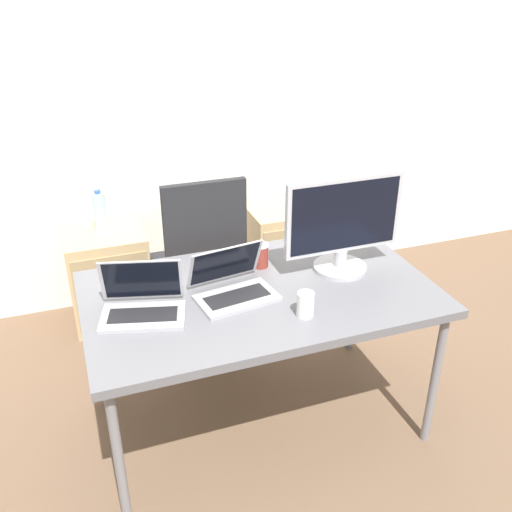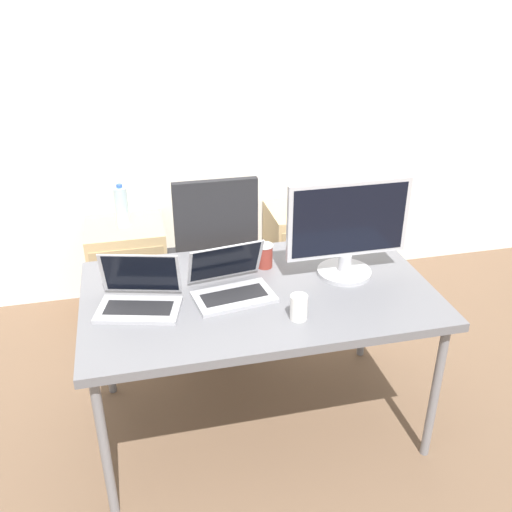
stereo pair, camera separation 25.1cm
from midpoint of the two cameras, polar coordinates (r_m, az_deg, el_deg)
ground_plane at (r=3.01m, az=2.69°, el=-16.10°), size 14.00×14.00×0.00m
wall_back at (r=3.68m, az=-3.17°, el=15.29°), size 10.00×0.05×2.60m
desk at (r=2.57m, az=3.03°, el=-4.47°), size 1.55×0.91×0.76m
office_chair at (r=3.35m, az=-2.14°, el=-2.33°), size 0.56×0.56×1.09m
cabinet_left at (r=3.74m, az=-10.73°, el=-1.31°), size 0.48×0.43×0.61m
cabinet_right at (r=3.94m, az=6.62°, el=0.56°), size 0.48×0.43×0.61m
water_bottle at (r=3.56m, az=-11.33°, el=4.82°), size 0.08×0.08×0.27m
laptop_left at (r=2.49m, az=0.36°, el=-2.97°), size 0.37×0.33×0.21m
laptop_right at (r=2.43m, az=-8.72°, el=-4.17°), size 0.38×0.33×0.22m
monitor at (r=2.62m, az=11.88°, el=2.55°), size 0.57×0.25×0.46m
coffee_cup_white at (r=2.34m, az=7.37°, el=-5.20°), size 0.07×0.07×0.11m
coffee_cup_brown at (r=2.71m, az=3.52°, el=-0.03°), size 0.08×0.08×0.12m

